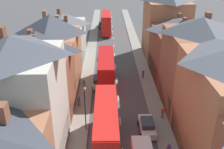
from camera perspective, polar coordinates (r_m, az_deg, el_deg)
name	(u,v)px	position (r m, az deg, el deg)	size (l,w,h in m)	color
pavement_left	(90,62)	(52.00, -4.92, 2.71)	(2.20, 104.00, 0.14)	gray
pavement_right	(141,62)	(52.32, 6.31, 2.79)	(2.20, 104.00, 0.14)	gray
centre_line_dashes	(116,66)	(50.09, 0.79, 1.82)	(0.14, 97.80, 0.01)	silver
terrace_row_left	(28,96)	(29.60, -17.87, -4.53)	(8.00, 59.58, 13.83)	silver
terrace_row_right	(206,78)	(33.11, 19.86, -0.74)	(8.00, 57.31, 14.04)	#ADB2B7
double_decker_bus_lead	(106,128)	(28.45, -1.33, -11.48)	(2.74, 10.80, 5.30)	red
double_decker_bus_mid_street	(106,71)	(41.24, -1.32, 0.79)	(2.74, 10.80, 5.30)	red
double_decker_bus_far_approaching	(106,22)	(71.08, -1.31, 11.25)	(2.74, 10.80, 5.30)	red
car_near_blue	(147,126)	(32.30, 7.62, -11.02)	(1.90, 4.24, 1.70)	silver
car_near_silver	(102,24)	(77.16, -2.27, 10.83)	(1.90, 4.28, 1.67)	#4C515B
car_parked_right_a	(98,82)	(42.37, -3.04, -1.55)	(1.90, 4.20, 1.60)	#B7BABF
car_parked_left_b	(106,54)	(53.88, -1.28, 4.46)	(1.90, 3.99, 1.61)	#4C515B
pedestrian_near_right	(169,149)	(29.13, 12.26, -15.63)	(0.36, 0.22, 1.61)	#23232D
pedestrian_mid_left	(163,112)	(34.72, 11.00, -8.10)	(0.36, 0.22, 1.61)	brown
pedestrian_mid_right	(79,100)	(36.92, -7.21, -5.64)	(0.36, 0.22, 1.61)	brown
pedestrian_far_left	(84,83)	(41.56, -6.12, -1.88)	(0.36, 0.22, 1.61)	gray
pedestrian_far_right	(143,73)	(44.96, 6.79, 0.26)	(0.36, 0.22, 1.61)	#3D4256
street_lamp	(85,108)	(31.10, -5.87, -7.16)	(0.20, 1.12, 5.50)	black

